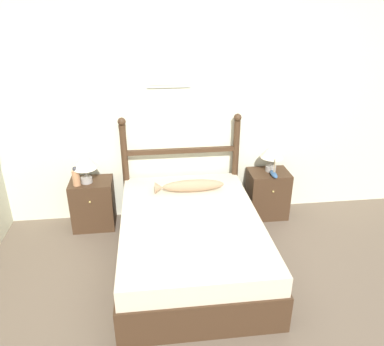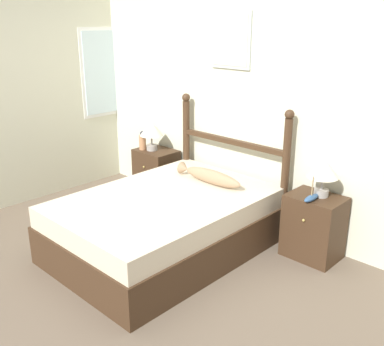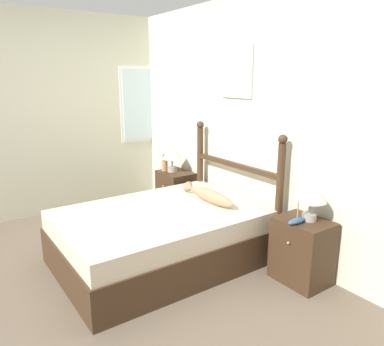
{
  "view_description": "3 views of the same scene",
  "coord_description": "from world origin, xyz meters",
  "px_view_note": "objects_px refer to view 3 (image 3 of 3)",
  "views": [
    {
      "loc": [
        -0.45,
        -2.32,
        2.37
      ],
      "look_at": [
        -0.04,
        1.12,
        0.78
      ],
      "focal_mm": 35.0,
      "sensor_mm": 36.0,
      "label": 1
    },
    {
      "loc": [
        2.58,
        -1.79,
        2.01
      ],
      "look_at": [
        -0.05,
        0.97,
        0.68
      ],
      "focal_mm": 42.0,
      "sensor_mm": 36.0,
      "label": 2
    },
    {
      "loc": [
        2.8,
        -0.99,
        1.75
      ],
      "look_at": [
        -0.12,
        1.05,
        0.83
      ],
      "focal_mm": 35.0,
      "sensor_mm": 36.0,
      "label": 3
    }
  ],
  "objects_px": {
    "model_boat": "(297,221)",
    "fish_pillow": "(208,195)",
    "bed": "(162,236)",
    "nightstand_right": "(302,251)",
    "table_lamp_left": "(172,153)",
    "table_lamp_right": "(311,194)",
    "bottle": "(165,163)",
    "nightstand_left": "(176,193)"
  },
  "relations": [
    {
      "from": "bottle",
      "to": "fish_pillow",
      "type": "bearing_deg",
      "value": -9.58
    },
    {
      "from": "bed",
      "to": "nightstand_left",
      "type": "height_order",
      "value": "nightstand_left"
    },
    {
      "from": "table_lamp_right",
      "to": "bottle",
      "type": "bearing_deg",
      "value": -176.98
    },
    {
      "from": "bed",
      "to": "fish_pillow",
      "type": "bearing_deg",
      "value": 84.65
    },
    {
      "from": "nightstand_right",
      "to": "bottle",
      "type": "bearing_deg",
      "value": -177.77
    },
    {
      "from": "nightstand_right",
      "to": "fish_pillow",
      "type": "height_order",
      "value": "fish_pillow"
    },
    {
      "from": "table_lamp_right",
      "to": "table_lamp_left",
      "type": "bearing_deg",
      "value": -178.36
    },
    {
      "from": "table_lamp_right",
      "to": "model_boat",
      "type": "bearing_deg",
      "value": -93.89
    },
    {
      "from": "model_boat",
      "to": "nightstand_right",
      "type": "bearing_deg",
      "value": 96.38
    },
    {
      "from": "bottle",
      "to": "nightstand_right",
      "type": "bearing_deg",
      "value": 2.23
    },
    {
      "from": "bed",
      "to": "nightstand_right",
      "type": "xyz_separation_m",
      "value": [
        1.02,
        0.81,
        0.03
      ]
    },
    {
      "from": "nightstand_right",
      "to": "bed",
      "type": "bearing_deg",
      "value": -141.36
    },
    {
      "from": "nightstand_right",
      "to": "table_lamp_left",
      "type": "bearing_deg",
      "value": -179.2
    },
    {
      "from": "bed",
      "to": "nightstand_left",
      "type": "distance_m",
      "value": 1.3
    },
    {
      "from": "fish_pillow",
      "to": "bottle",
      "type": "bearing_deg",
      "value": 170.42
    },
    {
      "from": "bottle",
      "to": "fish_pillow",
      "type": "distance_m",
      "value": 1.21
    },
    {
      "from": "table_lamp_left",
      "to": "model_boat",
      "type": "xyz_separation_m",
      "value": [
        2.08,
        -0.08,
        -0.21
      ]
    },
    {
      "from": "nightstand_left",
      "to": "fish_pillow",
      "type": "height_order",
      "value": "fish_pillow"
    },
    {
      "from": "table_lamp_left",
      "to": "bottle",
      "type": "xyz_separation_m",
      "value": [
        -0.1,
        -0.06,
        -0.14
      ]
    },
    {
      "from": "nightstand_left",
      "to": "model_boat",
      "type": "height_order",
      "value": "model_boat"
    },
    {
      "from": "bed",
      "to": "table_lamp_left",
      "type": "bearing_deg",
      "value": 143.24
    },
    {
      "from": "table_lamp_left",
      "to": "fish_pillow",
      "type": "distance_m",
      "value": 1.15
    },
    {
      "from": "bed",
      "to": "nightstand_right",
      "type": "distance_m",
      "value": 1.3
    },
    {
      "from": "table_lamp_right",
      "to": "model_boat",
      "type": "relative_size",
      "value": 1.59
    },
    {
      "from": "bottle",
      "to": "fish_pillow",
      "type": "xyz_separation_m",
      "value": [
        1.19,
        -0.2,
        -0.08
      ]
    },
    {
      "from": "nightstand_right",
      "to": "table_lamp_right",
      "type": "distance_m",
      "value": 0.52
    },
    {
      "from": "model_boat",
      "to": "fish_pillow",
      "type": "bearing_deg",
      "value": -169.96
    },
    {
      "from": "table_lamp_right",
      "to": "nightstand_right",
      "type": "bearing_deg",
      "value": -125.84
    },
    {
      "from": "nightstand_left",
      "to": "model_boat",
      "type": "distance_m",
      "value": 2.07
    },
    {
      "from": "table_lamp_left",
      "to": "bottle",
      "type": "bearing_deg",
      "value": -150.22
    },
    {
      "from": "bottle",
      "to": "table_lamp_right",
      "type": "bearing_deg",
      "value": 3.02
    },
    {
      "from": "nightstand_left",
      "to": "model_boat",
      "type": "xyz_separation_m",
      "value": [
        2.05,
        -0.11,
        0.31
      ]
    },
    {
      "from": "nightstand_left",
      "to": "nightstand_right",
      "type": "height_order",
      "value": "same"
    },
    {
      "from": "nightstand_right",
      "to": "table_lamp_right",
      "type": "xyz_separation_m",
      "value": [
        0.02,
        0.03,
        0.52
      ]
    },
    {
      "from": "bed",
      "to": "fish_pillow",
      "type": "relative_size",
      "value": 2.59
    },
    {
      "from": "table_lamp_left",
      "to": "nightstand_left",
      "type": "bearing_deg",
      "value": 41.55
    },
    {
      "from": "nightstand_left",
      "to": "nightstand_right",
      "type": "xyz_separation_m",
      "value": [
        2.03,
        0.0,
        0.0
      ]
    },
    {
      "from": "fish_pillow",
      "to": "nightstand_left",
      "type": "bearing_deg",
      "value": 164.99
    },
    {
      "from": "bed",
      "to": "nightstand_right",
      "type": "height_order",
      "value": "nightstand_right"
    },
    {
      "from": "bed",
      "to": "model_boat",
      "type": "relative_size",
      "value": 9.0
    },
    {
      "from": "nightstand_right",
      "to": "table_lamp_right",
      "type": "bearing_deg",
      "value": 54.16
    },
    {
      "from": "table_lamp_left",
      "to": "table_lamp_right",
      "type": "xyz_separation_m",
      "value": [
        2.09,
        0.06,
        0.0
      ]
    }
  ]
}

